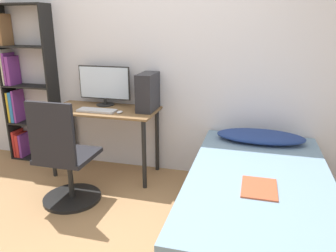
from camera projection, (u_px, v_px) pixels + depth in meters
ground_plane at (99, 246)px, 2.49m from camera, size 14.00×14.00×0.00m
wall_back at (155, 59)px, 3.48m from camera, size 8.00×0.05×2.50m
desk at (104, 120)px, 3.52m from camera, size 1.15×0.55×0.74m
bookshelf at (22, 89)px, 3.86m from camera, size 0.63×0.23×1.82m
office_chair at (65, 165)px, 2.97m from camera, size 0.54×0.54×1.00m
bed at (257, 206)px, 2.55m from camera, size 1.09×2.02×0.52m
pillow at (260, 136)px, 3.14m from camera, size 0.83×0.36×0.11m
magazine at (259, 188)px, 2.27m from camera, size 0.24×0.32×0.01m
monitor at (104, 84)px, 3.57m from camera, size 0.59×0.20×0.43m
keyboard at (97, 110)px, 3.38m from camera, size 0.41×0.14×0.02m
pc_tower at (148, 92)px, 3.38m from camera, size 0.16×0.35×0.39m
mouse at (120, 112)px, 3.32m from camera, size 0.06×0.09×0.02m
phone at (65, 105)px, 3.64m from camera, size 0.07×0.14×0.01m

